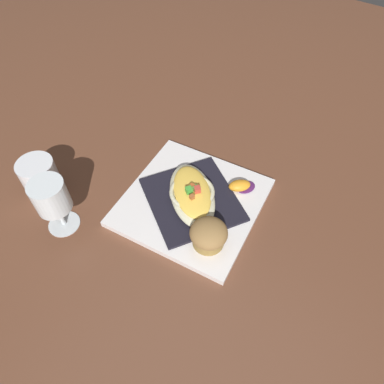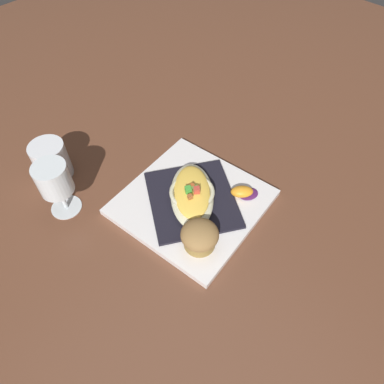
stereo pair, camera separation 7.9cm
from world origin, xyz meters
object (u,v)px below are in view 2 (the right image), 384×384
Objects in this scene: coffee_mug at (52,163)px; stemmed_glass at (54,181)px; square_plate at (192,202)px; gratin_dish at (192,193)px; muffin at (200,236)px; orange_garnish at (243,192)px.

stemmed_glass reaches higher than coffee_mug.
stemmed_glass is at bearing 135.72° from square_plate.
gratin_dish is at bearing -44.30° from stemmed_glass.
muffin is at bearing -128.47° from gratin_dish.
orange_garnish is 0.51× the size of stemmed_glass.
muffin is 1.12× the size of orange_garnish.
gratin_dish is at bearing 51.53° from muffin.
muffin is 0.33m from stemmed_glass.
square_plate is 0.35m from coffee_mug.
coffee_mug is at bearing 118.26° from square_plate.
gratin_dish is at bearing 141.39° from orange_garnish.
square_plate is 3.79× the size of muffin.
gratin_dish reaches higher than orange_garnish.
orange_garnish is (0.09, -0.07, -0.02)m from gratin_dish.
square_plate is at bearing 53.72° from gratin_dish.
stemmed_glass is at bearing 114.81° from muffin.
gratin_dish is 1.47× the size of stemmed_glass.
orange_garnish is 0.67× the size of coffee_mug.
muffin is 0.57× the size of stemmed_glass.
gratin_dish is 0.12m from orange_garnish.
stemmed_glass is (-0.04, -0.11, 0.05)m from coffee_mug.
muffin is 0.17m from orange_garnish.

